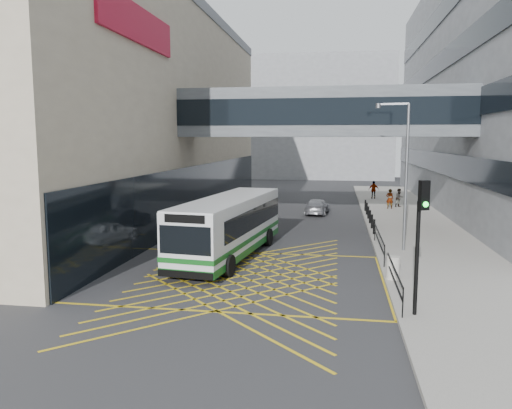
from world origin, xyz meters
The scene contains 18 objects.
ground centered at (0.00, 0.00, 0.00)m, with size 120.00×120.00×0.00m, color #333335.
building_whsmith centered at (-17.98, 16.00, 8.00)m, with size 24.17×42.00×16.00m.
building_far centered at (-2.00, 60.00, 9.00)m, with size 28.00×16.00×18.00m, color gray.
skybridge centered at (3.00, 12.00, 7.50)m, with size 20.00×4.10×3.00m.
pavement centered at (9.00, 15.00, 0.08)m, with size 6.00×54.00×0.16m, color #9C978E.
box_junction centered at (0.00, 0.00, 0.00)m, with size 12.00×9.00×0.01m.
bus centered at (-1.25, 3.56, 1.60)m, with size 3.73×10.86×2.98m.
car_white centered at (-3.07, 5.85, 0.63)m, with size 1.61×3.94×1.25m, color white.
car_dark centered at (-1.96, 10.38, 0.65)m, with size 1.63×4.17×1.31m, color black.
car_silver centered at (2.45, 18.77, 0.62)m, with size 1.70×4.02×1.25m, color gray.
traffic_light centered at (6.63, -4.23, 3.03)m, with size 0.37×0.52×4.41m.
street_lamp centered at (7.27, 5.72, 4.43)m, with size 1.71×0.47×7.49m.
litter_bin centered at (6.32, 0.09, 0.63)m, with size 0.54×0.54×0.94m, color #ADA89E.
kerb_railings centered at (6.15, 1.78, 0.88)m, with size 0.05×12.54×1.00m.
bollards centered at (6.25, 15.00, 0.61)m, with size 0.14×10.14×0.90m.
pedestrian_a centered at (8.30, 21.71, 0.97)m, with size 0.65×0.46×1.63m, color gray.
pedestrian_b centered at (9.21, 22.86, 0.94)m, with size 0.76×0.44×1.55m, color gray.
pedestrian_c centered at (7.48, 28.68, 1.02)m, with size 1.01×0.49×1.71m, color gray.
Camera 1 is at (4.01, -20.43, 5.82)m, focal length 35.00 mm.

